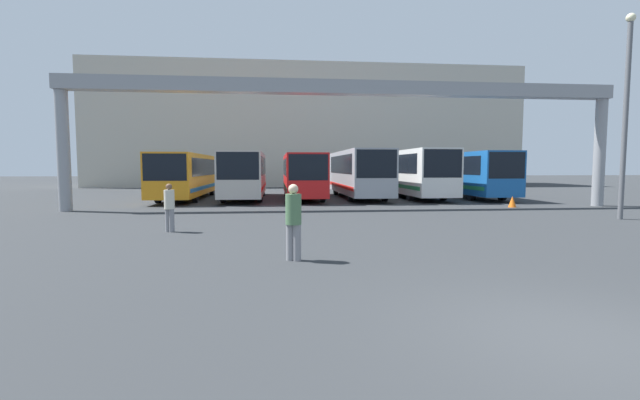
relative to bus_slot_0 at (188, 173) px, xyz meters
The scene contains 13 objects.
ground_plane 27.16m from the bus_slot_0, 68.80° to the right, with size 200.00×200.00×0.00m, color #2D3033.
building_backdrop 24.53m from the bus_slot_0, 65.92° to the left, with size 47.93×12.00×13.41m.
overhead_gantry 13.23m from the bus_slot_0, 39.31° to the right, with size 28.74×0.80×6.59m.
bus_slot_0 is the anchor object (origin of this frame).
bus_slot_1 3.98m from the bus_slot_0, 10.15° to the right, with size 2.56×10.76×3.10m.
bus_slot_2 7.89m from the bus_slot_0, ahead, with size 2.46×10.47×2.99m.
bus_slot_3 11.77m from the bus_slot_0, ahead, with size 2.59×11.34×3.27m.
bus_slot_4 15.69m from the bus_slot_0, ahead, with size 2.53×11.81×3.30m.
bus_slot_5 19.62m from the bus_slot_0, ahead, with size 2.47×10.83×3.15m.
pedestrian_near_center 15.69m from the bus_slot_0, 80.90° to the right, with size 0.34×0.34×1.62m.
pedestrian_near_right 21.28m from the bus_slot_0, 72.43° to the right, with size 0.37×0.37×1.78m.
traffic_cone 20.52m from the bus_slot_0, 23.96° to the right, with size 0.42×0.42×0.61m.
lamp_post 24.67m from the bus_slot_0, 34.27° to the right, with size 0.36×0.36×8.33m.
Camera 1 is at (-3.78, -4.82, 2.17)m, focal length 24.00 mm.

